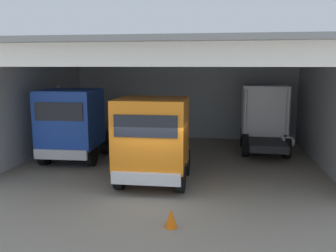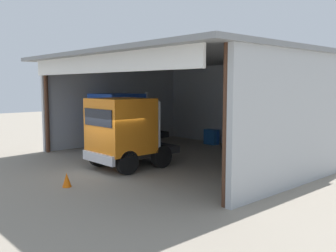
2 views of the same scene
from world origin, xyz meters
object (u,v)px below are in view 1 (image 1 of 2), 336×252
object	(u,v)px
oil_drum	(150,131)
traffic_cone	(171,218)
truck_orange_center_bay	(152,139)
truck_blue_center_left_bay	(72,123)
truck_white_yard_outside	(264,116)
tool_cart	(147,131)

from	to	relation	value
oil_drum	traffic_cone	size ratio (longest dim) A/B	1.61
truck_orange_center_bay	oil_drum	distance (m)	9.06
truck_blue_center_left_bay	oil_drum	world-z (taller)	truck_blue_center_left_bay
oil_drum	traffic_cone	xyz separation A→B (m)	(3.11, -12.42, -0.17)
oil_drum	truck_orange_center_bay	bearing A→B (deg)	-77.95
truck_orange_center_bay	truck_white_yard_outside	bearing A→B (deg)	-127.71
truck_orange_center_bay	traffic_cone	size ratio (longest dim) A/B	7.84
truck_white_yard_outside	tool_cart	distance (m)	7.35
truck_blue_center_left_bay	oil_drum	size ratio (longest dim) A/B	5.55
truck_orange_center_bay	truck_white_yard_outside	world-z (taller)	truck_white_yard_outside
oil_drum	truck_blue_center_left_bay	bearing A→B (deg)	-113.46
truck_white_yard_outside	tool_cart	size ratio (longest dim) A/B	4.87
truck_white_yard_outside	oil_drum	xyz separation A→B (m)	(-6.71, 2.29, -1.42)
truck_orange_center_bay	traffic_cone	xyz separation A→B (m)	(1.24, -3.65, -1.53)
oil_drum	tool_cart	distance (m)	0.24
truck_orange_center_bay	tool_cart	distance (m)	8.96
truck_blue_center_left_bay	truck_orange_center_bay	bearing A→B (deg)	145.15
truck_orange_center_bay	tool_cart	size ratio (longest dim) A/B	4.39
truck_orange_center_bay	truck_blue_center_left_bay	bearing A→B (deg)	-33.69
oil_drum	truck_white_yard_outside	bearing A→B (deg)	-18.82
truck_blue_center_left_bay	oil_drum	distance (m)	6.60
truck_blue_center_left_bay	truck_orange_center_bay	size ratio (longest dim) A/B	1.14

